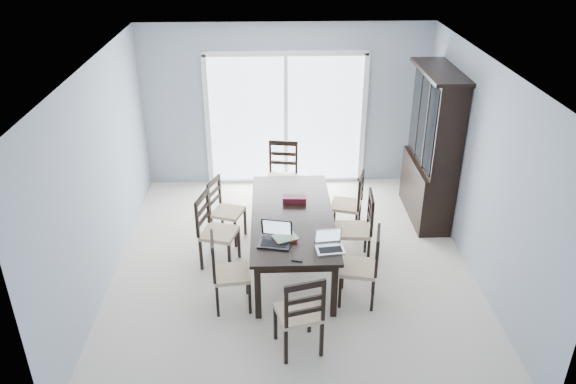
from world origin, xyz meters
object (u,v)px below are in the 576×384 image
(chair_end_near, at_px, (301,308))
(game_box, at_px, (295,199))
(chair_left_near, at_px, (223,265))
(chair_left_mid, at_px, (212,223))
(laptop_silver, at_px, (330,246))
(dining_table, at_px, (292,220))
(chair_right_far, at_px, (353,198))
(chair_left_far, at_px, (222,203))
(hot_tub, at_px, (233,132))
(chair_right_mid, at_px, (361,221))
(chair_end_far, at_px, (282,168))
(cell_phone, at_px, (297,260))
(laptop_dark, at_px, (274,240))
(chair_right_near, at_px, (367,259))
(china_hutch, at_px, (432,148))

(chair_end_near, bearing_deg, game_box, 74.33)
(game_box, bearing_deg, chair_left_near, -127.17)
(chair_left_mid, bearing_deg, laptop_silver, 71.89)
(laptop_silver, bearing_deg, chair_left_mid, 139.83)
(dining_table, height_order, chair_right_far, chair_right_far)
(chair_left_far, distance_m, chair_right_far, 1.79)
(hot_tub, bearing_deg, chair_left_near, -88.47)
(chair_right_mid, distance_m, laptop_silver, 1.06)
(chair_right_mid, xyz_separation_m, chair_end_far, (-0.95, 1.55, 0.03))
(game_box, bearing_deg, chair_right_mid, -16.27)
(game_box, bearing_deg, chair_left_mid, -167.69)
(cell_phone, relative_size, game_box, 0.40)
(chair_left_near, height_order, chair_end_far, chair_end_far)
(chair_left_mid, distance_m, chair_left_far, 0.62)
(chair_left_near, distance_m, chair_end_far, 2.53)
(laptop_dark, relative_size, game_box, 1.33)
(dining_table, height_order, chair_right_mid, chair_right_mid)
(chair_right_mid, height_order, chair_right_far, chair_right_mid)
(chair_end_near, bearing_deg, dining_table, 75.69)
(chair_right_far, xyz_separation_m, hot_tub, (-1.78, 2.75, -0.07))
(chair_right_near, bearing_deg, game_box, 47.45)
(chair_left_mid, distance_m, laptop_dark, 1.12)
(chair_left_mid, bearing_deg, chair_end_near, 46.81)
(chair_end_near, bearing_deg, chair_left_far, 97.28)
(chair_end_near, distance_m, chair_end_far, 3.23)
(china_hutch, bearing_deg, chair_right_far, -158.04)
(dining_table, relative_size, china_hutch, 1.00)
(chair_end_far, distance_m, laptop_silver, 2.51)
(dining_table, height_order, cell_phone, cell_phone)
(chair_right_mid, relative_size, laptop_silver, 3.33)
(chair_left_mid, relative_size, chair_right_far, 1.06)
(china_hutch, xyz_separation_m, chair_end_near, (-2.00, -2.84, -0.48))
(chair_left_near, bearing_deg, china_hutch, 119.06)
(china_hutch, relative_size, chair_left_mid, 1.98)
(chair_end_near, relative_size, laptop_dark, 2.81)
(china_hutch, bearing_deg, dining_table, -148.29)
(dining_table, height_order, laptop_dark, laptop_dark)
(chair_left_near, bearing_deg, chair_left_far, 178.06)
(chair_left_mid, bearing_deg, hot_tub, -165.90)
(cell_phone, bearing_deg, laptop_dark, 137.71)
(chair_left_mid, height_order, chair_right_near, chair_left_mid)
(chair_right_near, height_order, game_box, chair_right_near)
(hot_tub, bearing_deg, chair_end_far, -65.95)
(chair_end_far, xyz_separation_m, hot_tub, (-0.84, 1.88, -0.14))
(laptop_silver, distance_m, cell_phone, 0.42)
(laptop_dark, relative_size, laptop_silver, 1.19)
(china_hutch, distance_m, laptop_silver, 2.66)
(chair_right_mid, distance_m, chair_end_near, 1.88)
(china_hutch, height_order, cell_phone, china_hutch)
(chair_left_mid, bearing_deg, chair_left_near, 28.43)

